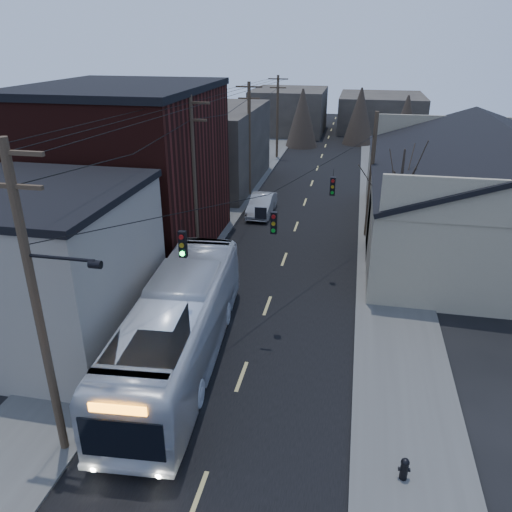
{
  "coord_description": "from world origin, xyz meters",
  "views": [
    {
      "loc": [
        3.88,
        -8.31,
        12.85
      ],
      "look_at": [
        -0.51,
        13.52,
        3.0
      ],
      "focal_mm": 35.0,
      "sensor_mm": 36.0,
      "label": 1
    }
  ],
  "objects": [
    {
      "name": "road_surface",
      "position": [
        0.0,
        30.0,
        0.01
      ],
      "size": [
        9.0,
        110.0,
        0.02
      ],
      "primitive_type": "cube",
      "color": "black",
      "rests_on": "ground"
    },
    {
      "name": "sidewalk_left",
      "position": [
        -6.5,
        30.0,
        0.06
      ],
      "size": [
        4.0,
        110.0,
        0.12
      ],
      "primitive_type": "cube",
      "color": "#474744",
      "rests_on": "ground"
    },
    {
      "name": "sidewalk_right",
      "position": [
        6.5,
        30.0,
        0.06
      ],
      "size": [
        4.0,
        110.0,
        0.12
      ],
      "primitive_type": "cube",
      "color": "#474744",
      "rests_on": "ground"
    },
    {
      "name": "building_clapboard",
      "position": [
        -9.0,
        9.0,
        3.5
      ],
      "size": [
        8.0,
        8.0,
        7.0
      ],
      "primitive_type": "cube",
      "color": "gray",
      "rests_on": "ground"
    },
    {
      "name": "building_brick",
      "position": [
        -10.0,
        20.0,
        5.0
      ],
      "size": [
        10.0,
        12.0,
        10.0
      ],
      "primitive_type": "cube",
      "color": "black",
      "rests_on": "ground"
    },
    {
      "name": "building_left_far",
      "position": [
        -9.5,
        36.0,
        3.5
      ],
      "size": [
        9.0,
        14.0,
        7.0
      ],
      "primitive_type": "cube",
      "color": "#2F2A26",
      "rests_on": "ground"
    },
    {
      "name": "warehouse",
      "position": [
        13.0,
        25.0,
        2.7
      ],
      "size": [
        16.16,
        20.6,
        7.73
      ],
      "color": "#7E735B",
      "rests_on": "ground"
    },
    {
      "name": "building_far_left",
      "position": [
        -6.0,
        65.0,
        3.0
      ],
      "size": [
        10.0,
        12.0,
        6.0
      ],
      "primitive_type": "cube",
      "color": "#2F2A26",
      "rests_on": "ground"
    },
    {
      "name": "building_far_right",
      "position": [
        7.0,
        70.0,
        2.5
      ],
      "size": [
        12.0,
        14.0,
        5.0
      ],
      "primitive_type": "cube",
      "color": "#2F2A26",
      "rests_on": "ground"
    },
    {
      "name": "bare_tree",
      "position": [
        6.5,
        20.0,
        3.6
      ],
      "size": [
        0.4,
        0.4,
        7.2
      ],
      "primitive_type": "cone",
      "color": "black",
      "rests_on": "ground"
    },
    {
      "name": "utility_lines",
      "position": [
        -3.11,
        24.14,
        4.95
      ],
      "size": [
        11.24,
        45.28,
        10.5
      ],
      "color": "#382B1E",
      "rests_on": "ground"
    },
    {
      "name": "bus",
      "position": [
        -2.75,
        8.39,
        1.81
      ],
      "size": [
        4.02,
        13.16,
        3.61
      ],
      "primitive_type": "imported",
      "rotation": [
        0.0,
        0.0,
        3.22
      ],
      "color": "silver",
      "rests_on": "ground"
    },
    {
      "name": "parked_car",
      "position": [
        -3.0,
        28.19,
        0.79
      ],
      "size": [
        1.68,
        4.82,
        1.59
      ],
      "primitive_type": "imported",
      "rotation": [
        0.0,
        0.0,
        -0.0
      ],
      "color": "#94979B",
      "rests_on": "ground"
    },
    {
      "name": "fire_hydrant",
      "position": [
        6.14,
        3.88,
        0.55
      ],
      "size": [
        0.37,
        0.27,
        0.8
      ],
      "rotation": [
        0.0,
        0.0,
        0.06
      ],
      "color": "black",
      "rests_on": "sidewalk_right"
    }
  ]
}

